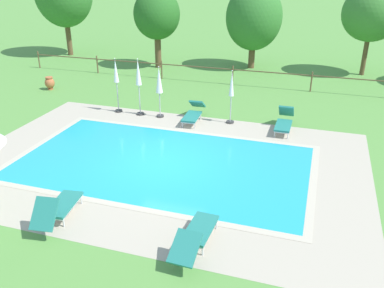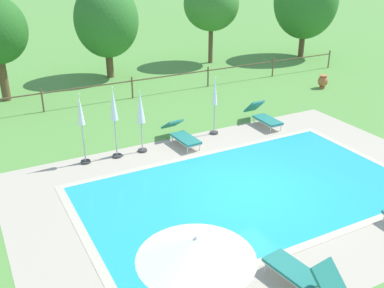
% 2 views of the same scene
% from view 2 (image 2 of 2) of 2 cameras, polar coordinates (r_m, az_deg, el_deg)
% --- Properties ---
extents(ground_plane, '(160.00, 160.00, 0.00)m').
position_cam_2_polar(ground_plane, '(13.46, 7.23, -5.97)').
color(ground_plane, '#599342').
extents(pool_deck_paving, '(13.52, 9.33, 0.01)m').
position_cam_2_polar(pool_deck_paving, '(13.46, 7.23, -5.96)').
color(pool_deck_paving, '#B2A893').
rests_on(pool_deck_paving, ground).
extents(swimming_pool_water, '(9.67, 5.48, 0.01)m').
position_cam_2_polar(swimming_pool_water, '(13.46, 7.23, -5.95)').
color(swimming_pool_water, '#23A8C1').
rests_on(swimming_pool_water, ground).
extents(pool_coping_rim, '(10.15, 5.96, 0.01)m').
position_cam_2_polar(pool_coping_rim, '(13.45, 7.23, -5.94)').
color(pool_coping_rim, '#C0B59F').
rests_on(pool_coping_rim, ground).
extents(sun_lounger_north_near_steps, '(0.60, 1.95, 0.91)m').
position_cam_2_polar(sun_lounger_north_near_steps, '(18.31, 9.14, 3.54)').
color(sun_lounger_north_near_steps, '#237A70').
rests_on(sun_lounger_north_near_steps, ground).
extents(sun_lounger_north_far, '(0.72, 2.06, 0.79)m').
position_cam_2_polar(sun_lounger_north_far, '(16.33, -1.33, 1.22)').
color(sun_lounger_north_far, '#237A70').
rests_on(sun_lounger_north_far, ground).
extents(sun_lounger_north_end, '(0.86, 1.97, 0.95)m').
position_cam_2_polar(sun_lounger_north_end, '(10.00, 14.02, -15.81)').
color(sun_lounger_north_end, '#237A70').
rests_on(sun_lounger_north_end, ground).
extents(patio_umbrella_open_foreground, '(2.08, 2.08, 2.26)m').
position_cam_2_polar(patio_umbrella_open_foreground, '(7.71, 0.53, -13.28)').
color(patio_umbrella_open_foreground, '#383838').
rests_on(patio_umbrella_open_foreground, ground).
extents(patio_umbrella_closed_row_west, '(0.32, 0.32, 2.27)m').
position_cam_2_polar(patio_umbrella_closed_row_west, '(16.89, 2.92, 5.78)').
color(patio_umbrella_closed_row_west, '#383838').
rests_on(patio_umbrella_closed_row_west, ground).
extents(patio_umbrella_closed_row_mid_west, '(0.32, 0.32, 2.45)m').
position_cam_2_polar(patio_umbrella_closed_row_mid_west, '(14.81, -14.02, 3.25)').
color(patio_umbrella_closed_row_mid_west, '#383838').
rests_on(patio_umbrella_closed_row_mid_west, ground).
extents(patio_umbrella_closed_row_centre, '(0.32, 0.32, 2.52)m').
position_cam_2_polar(patio_umbrella_closed_row_centre, '(15.01, -9.97, 4.24)').
color(patio_umbrella_closed_row_centre, '#383838').
rests_on(patio_umbrella_closed_row_centre, ground).
extents(patio_umbrella_closed_row_mid_east, '(0.32, 0.32, 2.25)m').
position_cam_2_polar(patio_umbrella_closed_row_mid_east, '(15.37, -6.60, 4.17)').
color(patio_umbrella_closed_row_mid_east, '#383838').
rests_on(patio_umbrella_closed_row_mid_east, ground).
extents(terracotta_urn_by_tree, '(0.51, 0.51, 0.67)m').
position_cam_2_polar(terracotta_urn_by_tree, '(24.01, 16.40, 7.72)').
color(terracotta_urn_by_tree, '#B7663D').
rests_on(terracotta_urn_by_tree, ground).
extents(perimeter_fence, '(25.09, 0.08, 1.05)m').
position_cam_2_polar(perimeter_fence, '(21.53, -7.68, 7.64)').
color(perimeter_fence, brown).
rests_on(perimeter_fence, ground).
extents(tree_west_mid, '(3.32, 3.32, 5.14)m').
position_cam_2_polar(tree_west_mid, '(27.88, 2.48, 17.45)').
color(tree_west_mid, brown).
rests_on(tree_west_mid, ground).
extents(tree_east_mid, '(3.42, 3.42, 5.10)m').
position_cam_2_polar(tree_east_mid, '(24.98, -10.90, 15.30)').
color(tree_east_mid, brown).
rests_on(tree_east_mid, ground).
extents(tree_far_east, '(4.04, 4.04, 5.93)m').
position_cam_2_polar(tree_far_east, '(30.42, 14.37, 17.33)').
color(tree_far_east, brown).
rests_on(tree_far_east, ground).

